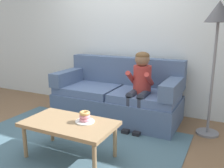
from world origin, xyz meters
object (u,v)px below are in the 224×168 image
(floor_lamp, at_px, (218,26))
(donut, at_px, (85,119))
(toy_controller, at_px, (49,127))
(person_child, at_px, (140,82))
(couch, at_px, (118,97))
(coffee_table, at_px, (69,126))

(floor_lamp, bearing_deg, donut, -132.73)
(donut, xyz_separation_m, toy_controller, (-0.90, 0.44, -0.44))
(person_child, relative_size, floor_lamp, 0.63)
(couch, height_order, toy_controller, couch)
(couch, height_order, coffee_table, couch)
(coffee_table, relative_size, floor_lamp, 0.58)
(toy_controller, xyz_separation_m, floor_lamp, (2.07, 0.83, 1.43))
(couch, relative_size, coffee_table, 1.94)
(coffee_table, bearing_deg, donut, 26.56)
(couch, bearing_deg, coffee_table, -87.70)
(floor_lamp, bearing_deg, couch, 178.48)
(couch, height_order, floor_lamp, floor_lamp)
(donut, bearing_deg, floor_lamp, 47.27)
(person_child, distance_m, floor_lamp, 1.23)
(couch, xyz_separation_m, floor_lamp, (1.38, -0.04, 1.11))
(coffee_table, xyz_separation_m, floor_lamp, (1.33, 1.35, 1.07))
(toy_controller, bearing_deg, donut, -34.43)
(person_child, relative_size, donut, 9.18)
(coffee_table, height_order, person_child, person_child)
(person_child, bearing_deg, couch, 155.12)
(toy_controller, bearing_deg, couch, 42.98)
(coffee_table, bearing_deg, couch, 92.30)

